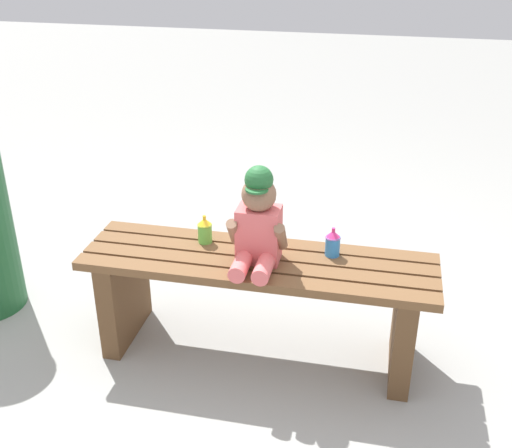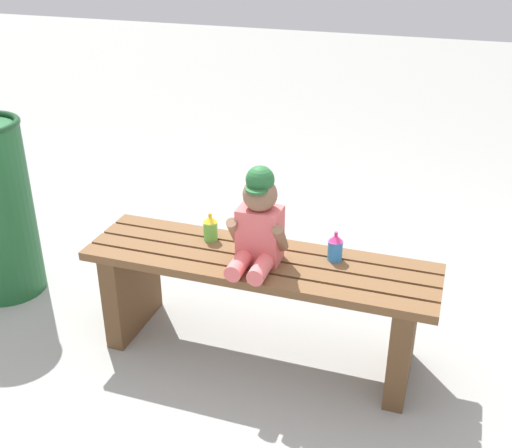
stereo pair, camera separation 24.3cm
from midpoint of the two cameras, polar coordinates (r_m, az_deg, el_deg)
name	(u,v)px [view 1 (the left image)]	position (r m, az deg, el deg)	size (l,w,h in m)	color
ground_plane	(258,351)	(2.82, -2.35, -11.47)	(16.00, 16.00, 0.00)	#999993
park_bench	(258,291)	(2.64, -2.48, -6.16)	(1.45, 0.39, 0.47)	brown
child_figure	(258,222)	(2.45, -2.67, 0.08)	(0.23, 0.27, 0.40)	#E56666
sippy_cup_left	(205,230)	(2.67, -7.26, -0.59)	(0.06, 0.06, 0.12)	#66CC4C
sippy_cup_right	(333,243)	(2.56, 4.28, -1.76)	(0.06, 0.06, 0.12)	#338CE5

